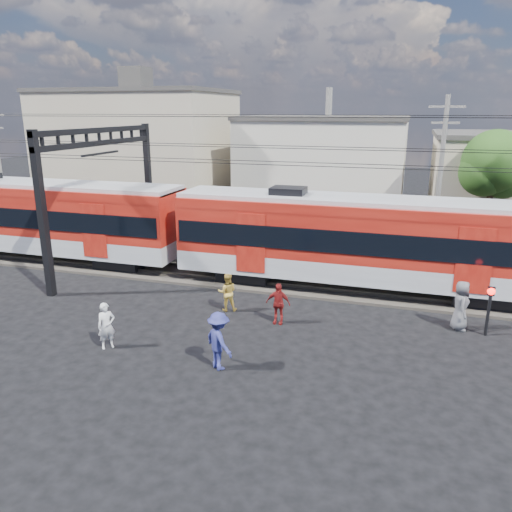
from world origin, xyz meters
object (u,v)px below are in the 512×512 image
object	(u,v)px
pedestrian_c	(219,341)
crossing_signal	(490,302)
commuter_train	(364,239)
pedestrian_a	(106,326)

from	to	relation	value
pedestrian_c	crossing_signal	distance (m)	9.64
pedestrian_c	crossing_signal	size ratio (longest dim) A/B	1.01
commuter_train	pedestrian_a	bearing A→B (deg)	-133.35
commuter_train	pedestrian_c	xyz separation A→B (m)	(-3.55, -8.33, -1.47)
commuter_train	pedestrian_c	size ratio (longest dim) A/B	27.09
pedestrian_c	commuter_train	bearing A→B (deg)	-76.83
commuter_train	pedestrian_c	bearing A→B (deg)	-113.07
pedestrian_a	pedestrian_c	distance (m)	4.12
pedestrian_a	pedestrian_c	bearing A→B (deg)	-47.94
commuter_train	crossing_signal	bearing A→B (deg)	-35.42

